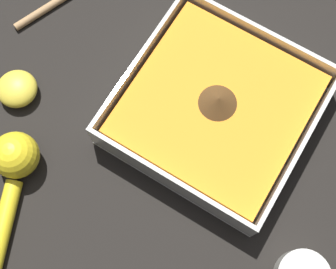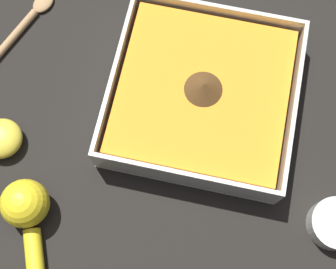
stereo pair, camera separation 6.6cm
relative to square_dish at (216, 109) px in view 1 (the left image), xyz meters
The scene contains 4 objects.
ground_plane 0.05m from the square_dish, 82.40° to the right, with size 4.00×4.00×0.00m, color black.
square_dish is the anchor object (origin of this frame).
lemon_squeezer 0.30m from the square_dish, 130.94° to the right, with size 0.11×0.19×0.07m.
lemon_half 0.30m from the square_dish, 155.72° to the right, with size 0.06×0.06×0.03m.
Camera 1 is at (0.06, -0.20, 0.66)m, focal length 50.00 mm.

